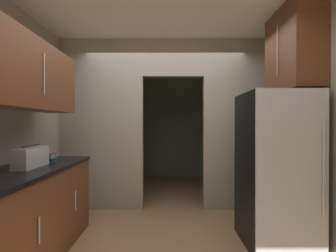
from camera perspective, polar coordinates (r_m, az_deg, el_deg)
The scene contains 9 objects.
kitchen_overhead_slab at distance 3.22m, azimuth -0.92°, elevation 26.00°, with size 3.78×6.62×0.06m, color silver.
kitchen_partition at distance 3.83m, azimuth -1.26°, elevation 1.69°, with size 3.38×0.12×2.73m.
adjoining_room_shell at distance 5.50m, azimuth -0.48°, elevation 0.38°, with size 3.38×2.41×2.73m.
refrigerator at distance 2.98m, azimuth 24.33°, elevation -9.38°, with size 0.71×0.78×1.72m.
lower_cabinet_run at distance 2.86m, azimuth -30.86°, elevation -17.93°, with size 0.68×1.74×0.93m.
upper_cabinet_counterside at distance 2.76m, azimuth -30.96°, elevation 10.61°, with size 0.36×1.57×0.69m.
upper_cabinet_fridgeside at distance 3.26m, azimuth 27.80°, elevation 15.71°, with size 0.36×0.78×0.96m.
boombox at distance 2.75m, azimuth -30.06°, elevation -6.55°, with size 0.16×0.42×0.23m.
book_stack at distance 3.06m, azimuth -26.71°, elevation -6.78°, with size 0.14×0.16×0.10m.
Camera 1 is at (0.05, -2.51, 1.36)m, focal length 25.38 mm.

